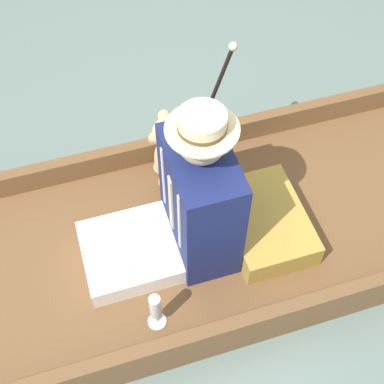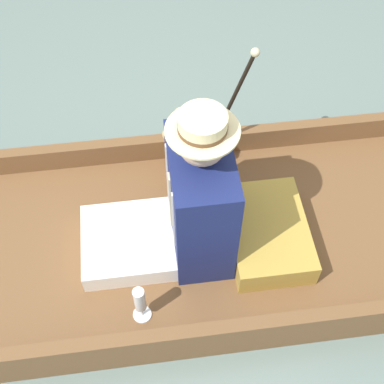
% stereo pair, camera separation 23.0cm
% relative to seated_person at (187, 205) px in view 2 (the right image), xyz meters
% --- Properties ---
extents(ground_plane, '(16.00, 16.00, 0.00)m').
position_rel_seated_person_xyz_m(ground_plane, '(0.03, 0.00, -0.44)').
color(ground_plane, slate).
extents(punt_boat, '(1.14, 3.15, 0.26)m').
position_rel_seated_person_xyz_m(punt_boat, '(0.03, 0.00, -0.37)').
color(punt_boat, brown).
rests_on(punt_boat, ground_plane).
extents(seat_cushion, '(0.53, 0.37, 0.14)m').
position_rel_seated_person_xyz_m(seat_cushion, '(-0.04, -0.39, -0.25)').
color(seat_cushion, '#B7933D').
rests_on(seat_cushion, punt_boat).
extents(seated_person, '(0.46, 0.71, 0.88)m').
position_rel_seated_person_xyz_m(seated_person, '(0.00, 0.00, 0.00)').
color(seated_person, white).
rests_on(seated_person, punt_boat).
extents(teddy_bear, '(0.31, 0.18, 0.45)m').
position_rel_seated_person_xyz_m(teddy_bear, '(0.42, -0.03, -0.11)').
color(teddy_bear, tan).
rests_on(teddy_bear, punt_boat).
extents(wine_glass, '(0.08, 0.08, 0.24)m').
position_rel_seated_person_xyz_m(wine_glass, '(-0.35, 0.25, -0.18)').
color(wine_glass, silver).
rests_on(wine_glass, punt_boat).
extents(walking_cane, '(0.04, 0.25, 0.75)m').
position_rel_seated_person_xyz_m(walking_cane, '(0.50, -0.29, 0.12)').
color(walking_cane, black).
rests_on(walking_cane, punt_boat).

